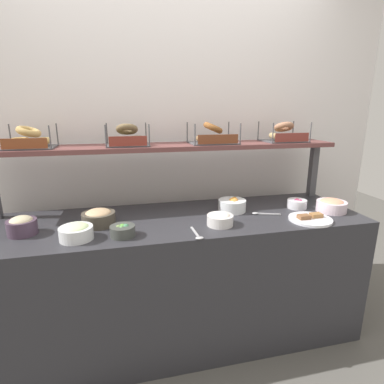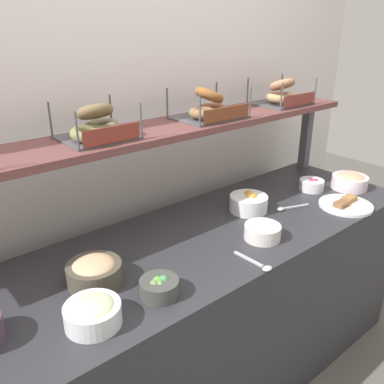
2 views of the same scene
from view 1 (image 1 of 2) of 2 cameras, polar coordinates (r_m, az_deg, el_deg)
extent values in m
plane|color=#595651|center=(2.36, -2.19, -24.59)|extent=(8.00, 8.00, 0.00)
cube|color=white|center=(2.38, -5.07, 7.60)|extent=(3.54, 0.06, 2.40)
cube|color=#2D2D33|center=(2.12, -2.31, -15.72)|extent=(2.34, 0.70, 0.85)
cube|color=#4C4C51|center=(2.55, 21.52, 3.71)|extent=(0.05, 0.05, 0.40)
cube|color=brown|center=(2.10, -3.98, 8.39)|extent=(2.30, 0.32, 0.03)
cylinder|color=white|center=(2.24, 24.43, -2.44)|extent=(0.19, 0.19, 0.07)
ellipsoid|color=#F0A37D|center=(2.24, 24.51, -1.73)|extent=(0.15, 0.15, 0.05)
cylinder|color=white|center=(2.24, 18.88, -2.10)|extent=(0.13, 0.13, 0.06)
sphere|color=#953345|center=(2.25, 18.88, -1.46)|extent=(0.03, 0.03, 0.03)
sphere|color=#AC1B52|center=(2.23, 19.42, -1.66)|extent=(0.03, 0.03, 0.03)
sphere|color=#8A2658|center=(2.23, 18.60, -1.60)|extent=(0.03, 0.03, 0.03)
sphere|color=#A23756|center=(2.23, 18.97, -1.62)|extent=(0.03, 0.03, 0.03)
cylinder|color=#493649|center=(1.92, -28.97, -5.73)|extent=(0.15, 0.15, 0.08)
ellipsoid|color=beige|center=(1.91, -29.10, -4.76)|extent=(0.12, 0.12, 0.06)
cylinder|color=#434742|center=(1.70, -12.75, -7.07)|extent=(0.13, 0.13, 0.06)
sphere|color=#6D8A4C|center=(1.69, -13.44, -6.45)|extent=(0.03, 0.03, 0.03)
sphere|color=#69A75D|center=(1.68, -13.04, -6.62)|extent=(0.02, 0.02, 0.02)
sphere|color=#589B45|center=(1.69, -12.79, -6.42)|extent=(0.03, 0.03, 0.03)
sphere|color=#5CAD38|center=(1.70, -12.79, -6.32)|extent=(0.03, 0.03, 0.03)
sphere|color=#48895F|center=(1.69, -12.15, -6.39)|extent=(0.04, 0.04, 0.04)
cylinder|color=white|center=(1.73, -20.67, -7.15)|extent=(0.17, 0.17, 0.07)
ellipsoid|color=beige|center=(1.72, -20.76, -6.26)|extent=(0.13, 0.13, 0.05)
cylinder|color=silver|center=(1.82, 5.22, -5.21)|extent=(0.15, 0.15, 0.06)
ellipsoid|color=white|center=(1.81, 5.24, -4.44)|extent=(0.12, 0.12, 0.04)
cylinder|color=white|center=(2.07, 7.43, -2.49)|extent=(0.18, 0.18, 0.08)
sphere|color=#F9A23F|center=(2.06, 7.54, -1.79)|extent=(0.05, 0.05, 0.05)
sphere|color=orange|center=(2.09, 7.85, -1.49)|extent=(0.05, 0.05, 0.05)
sphere|color=#F9A424|center=(2.07, 8.28, -1.75)|extent=(0.04, 0.04, 0.04)
sphere|color=#EB8E3F|center=(2.04, 7.84, -1.97)|extent=(0.03, 0.03, 0.03)
sphere|color=#F39841|center=(2.06, 7.88, -1.80)|extent=(0.05, 0.05, 0.05)
cylinder|color=#4E463B|center=(1.89, -16.90, -4.77)|extent=(0.19, 0.19, 0.08)
ellipsoid|color=tan|center=(1.88, -16.97, -3.84)|extent=(0.15, 0.15, 0.05)
cylinder|color=white|center=(2.02, 21.07, -4.74)|extent=(0.26, 0.26, 0.01)
cube|color=brown|center=(1.99, 20.04, -4.35)|extent=(0.07, 0.05, 0.02)
cube|color=#A27040|center=(2.05, 22.02, -4.00)|extent=(0.07, 0.05, 0.02)
cube|color=#B7B7BC|center=(1.71, 0.52, -7.40)|extent=(0.02, 0.14, 0.01)
ellipsoid|color=#B7B7BC|center=(1.63, 1.40, -8.51)|extent=(0.04, 0.03, 0.01)
cube|color=#B7B7BC|center=(2.05, 14.14, -3.99)|extent=(0.14, 0.06, 0.01)
ellipsoid|color=#B7B7BC|center=(2.04, 11.63, -3.88)|extent=(0.04, 0.03, 0.01)
cube|color=#4C4C51|center=(2.13, -27.72, 7.33)|extent=(0.29, 0.24, 0.01)
cylinder|color=#4C4C51|center=(1.99, -24.84, 9.13)|extent=(0.01, 0.01, 0.14)
cylinder|color=#4C4C51|center=(2.28, -30.65, 9.03)|extent=(0.01, 0.01, 0.14)
cylinder|color=#4C4C51|center=(2.21, -23.71, 9.73)|extent=(0.01, 0.01, 0.14)
cube|color=brown|center=(2.02, -28.66, 7.88)|extent=(0.24, 0.01, 0.06)
torus|color=tan|center=(2.12, -29.36, 8.02)|extent=(0.15, 0.15, 0.06)
torus|color=tan|center=(2.16, -26.48, 8.36)|extent=(0.18, 0.18, 0.05)
torus|color=tan|center=(2.13, -28.04, 9.87)|extent=(0.18, 0.18, 0.08)
cube|color=#4C4C51|center=(2.07, -11.82, 8.55)|extent=(0.27, 0.24, 0.01)
cylinder|color=#4C4C51|center=(1.95, -15.71, 9.86)|extent=(0.01, 0.01, 0.14)
cylinder|color=#4C4C51|center=(1.96, -7.94, 10.30)|extent=(0.01, 0.01, 0.14)
cylinder|color=#4C4C51|center=(2.18, -15.50, 10.39)|extent=(0.01, 0.01, 0.14)
cylinder|color=#4C4C51|center=(2.19, -8.53, 10.78)|extent=(0.01, 0.01, 0.14)
cube|color=maroon|center=(1.95, -11.76, 9.21)|extent=(0.23, 0.01, 0.06)
torus|color=olive|center=(2.04, -13.19, 9.20)|extent=(0.18, 0.18, 0.05)
torus|color=#7B7054|center=(2.10, -10.78, 9.54)|extent=(0.16, 0.16, 0.05)
torus|color=brown|center=(2.06, -11.97, 11.32)|extent=(0.15, 0.16, 0.09)
cube|color=#4C4C51|center=(2.16, 3.87, 9.09)|extent=(0.32, 0.24, 0.01)
cylinder|color=#4C4C51|center=(2.00, 0.55, 10.54)|extent=(0.01, 0.01, 0.14)
cylinder|color=#4C4C51|center=(2.09, 8.97, 10.57)|extent=(0.01, 0.01, 0.14)
cylinder|color=#4C4C51|center=(2.22, -0.89, 11.01)|extent=(0.01, 0.01, 0.14)
cylinder|color=#4C4C51|center=(2.31, 6.80, 11.07)|extent=(0.01, 0.01, 0.14)
cube|color=brown|center=(2.04, 4.88, 9.73)|extent=(0.27, 0.01, 0.06)
torus|color=olive|center=(2.11, 2.64, 9.79)|extent=(0.17, 0.17, 0.05)
torus|color=brown|center=(2.20, 4.81, 9.92)|extent=(0.20, 0.20, 0.05)
torus|color=brown|center=(2.15, 3.91, 11.80)|extent=(0.16, 0.16, 0.09)
cube|color=#4C4C51|center=(2.37, 16.49, 9.07)|extent=(0.30, 0.24, 0.01)
cylinder|color=#4C4C51|center=(2.20, 14.77, 10.48)|extent=(0.01, 0.01, 0.14)
cylinder|color=#4C4C51|center=(2.35, 21.13, 10.24)|extent=(0.01, 0.01, 0.14)
cylinder|color=#4C4C51|center=(2.40, 12.20, 11.00)|extent=(0.01, 0.01, 0.14)
cylinder|color=#4C4C51|center=(2.54, 18.21, 10.80)|extent=(0.01, 0.01, 0.14)
cube|color=brown|center=(2.27, 18.06, 9.60)|extent=(0.25, 0.01, 0.06)
torus|color=#A08859|center=(2.32, 15.78, 9.86)|extent=(0.17, 0.16, 0.06)
torus|color=#AB7050|center=(2.42, 17.06, 9.82)|extent=(0.17, 0.17, 0.05)
torus|color=#A57356|center=(2.37, 16.68, 11.49)|extent=(0.15, 0.15, 0.09)
camera|label=2|loc=(0.94, -62.55, 18.95)|focal=38.20mm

